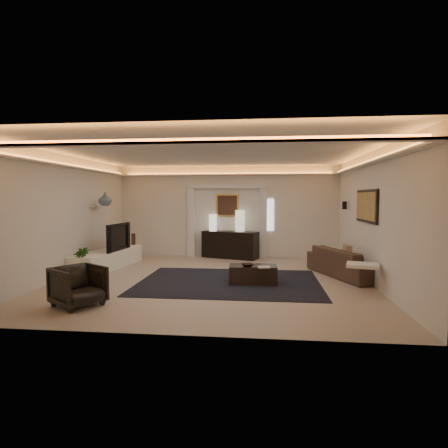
# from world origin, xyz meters

# --- Properties ---
(floor) EXTENTS (7.00, 7.00, 0.00)m
(floor) POSITION_xyz_m (0.00, 0.00, 0.00)
(floor) COLOR #A6988B
(floor) RESTS_ON ground
(ceiling) EXTENTS (7.00, 7.00, 0.00)m
(ceiling) POSITION_xyz_m (0.00, 0.00, 2.90)
(ceiling) COLOR white
(ceiling) RESTS_ON ground
(wall_back) EXTENTS (7.00, 0.00, 7.00)m
(wall_back) POSITION_xyz_m (0.00, 3.50, 1.45)
(wall_back) COLOR silver
(wall_back) RESTS_ON ground
(wall_front) EXTENTS (7.00, 0.00, 7.00)m
(wall_front) POSITION_xyz_m (0.00, -3.50, 1.45)
(wall_front) COLOR silver
(wall_front) RESTS_ON ground
(wall_left) EXTENTS (0.00, 7.00, 7.00)m
(wall_left) POSITION_xyz_m (-3.50, 0.00, 1.45)
(wall_left) COLOR silver
(wall_left) RESTS_ON ground
(wall_right) EXTENTS (0.00, 7.00, 7.00)m
(wall_right) POSITION_xyz_m (3.50, 0.00, 1.45)
(wall_right) COLOR silver
(wall_right) RESTS_ON ground
(cove_soffit) EXTENTS (7.00, 7.00, 0.04)m
(cove_soffit) POSITION_xyz_m (0.00, 0.00, 2.62)
(cove_soffit) COLOR silver
(cove_soffit) RESTS_ON ceiling
(daylight_slit) EXTENTS (0.25, 0.03, 1.00)m
(daylight_slit) POSITION_xyz_m (1.35, 3.48, 1.35)
(daylight_slit) COLOR white
(daylight_slit) RESTS_ON wall_back
(area_rug) EXTENTS (4.00, 3.00, 0.01)m
(area_rug) POSITION_xyz_m (0.40, -0.20, 0.01)
(area_rug) COLOR black
(area_rug) RESTS_ON ground
(pilaster_left) EXTENTS (0.22, 0.20, 2.20)m
(pilaster_left) POSITION_xyz_m (-1.15, 3.40, 1.10)
(pilaster_left) COLOR silver
(pilaster_left) RESTS_ON ground
(pilaster_right) EXTENTS (0.22, 0.20, 2.20)m
(pilaster_right) POSITION_xyz_m (1.15, 3.40, 1.10)
(pilaster_right) COLOR silver
(pilaster_right) RESTS_ON ground
(alcove_header) EXTENTS (2.52, 0.20, 0.12)m
(alcove_header) POSITION_xyz_m (0.00, 3.40, 2.25)
(alcove_header) COLOR silver
(alcove_header) RESTS_ON wall_back
(painting_frame) EXTENTS (0.74, 0.04, 0.74)m
(painting_frame) POSITION_xyz_m (0.00, 3.47, 1.65)
(painting_frame) COLOR tan
(painting_frame) RESTS_ON wall_back
(painting_canvas) EXTENTS (0.62, 0.02, 0.62)m
(painting_canvas) POSITION_xyz_m (0.00, 3.44, 1.65)
(painting_canvas) COLOR #4C2D1E
(painting_canvas) RESTS_ON wall_back
(art_panel_frame) EXTENTS (0.04, 1.64, 0.74)m
(art_panel_frame) POSITION_xyz_m (3.47, 0.30, 1.70)
(art_panel_frame) COLOR black
(art_panel_frame) RESTS_ON wall_right
(art_panel_gold) EXTENTS (0.02, 1.50, 0.62)m
(art_panel_gold) POSITION_xyz_m (3.44, 0.30, 1.70)
(art_panel_gold) COLOR tan
(art_panel_gold) RESTS_ON wall_right
(wall_sconce) EXTENTS (0.12, 0.12, 0.22)m
(wall_sconce) POSITION_xyz_m (3.38, 2.20, 1.68)
(wall_sconce) COLOR black
(wall_sconce) RESTS_ON wall_right
(wall_niche) EXTENTS (0.10, 0.55, 0.04)m
(wall_niche) POSITION_xyz_m (-3.44, 1.40, 1.65)
(wall_niche) COLOR silver
(wall_niche) RESTS_ON wall_left
(console) EXTENTS (1.83, 1.09, 0.88)m
(console) POSITION_xyz_m (0.12, 3.18, 0.40)
(console) COLOR black
(console) RESTS_ON ground
(lamp_left) EXTENTS (0.26, 0.26, 0.53)m
(lamp_left) POSITION_xyz_m (-0.44, 3.25, 1.09)
(lamp_left) COLOR white
(lamp_left) RESTS_ON console
(lamp_right) EXTENTS (0.34, 0.34, 0.66)m
(lamp_right) POSITION_xyz_m (0.42, 3.25, 1.09)
(lamp_right) COLOR beige
(lamp_right) RESTS_ON console
(media_ledge) EXTENTS (0.98, 2.76, 0.51)m
(media_ledge) POSITION_xyz_m (-2.99, 1.14, 0.23)
(media_ledge) COLOR white
(media_ledge) RESTS_ON ground
(tv) EXTENTS (1.27, 0.26, 0.73)m
(tv) POSITION_xyz_m (-2.82, 1.17, 0.81)
(tv) COLOR black
(tv) RESTS_ON media_ledge
(figurine) EXTENTS (0.13, 0.13, 0.34)m
(figurine) POSITION_xyz_m (-2.73, 2.39, 0.64)
(figurine) COLOR #3A281E
(figurine) RESTS_ON media_ledge
(ginger_jar) EXTENTS (0.45, 0.45, 0.37)m
(ginger_jar) POSITION_xyz_m (-3.15, 1.38, 1.85)
(ginger_jar) COLOR #4F5A66
(ginger_jar) RESTS_ON wall_niche
(plant) EXTENTS (0.45, 0.45, 0.70)m
(plant) POSITION_xyz_m (-3.15, -0.01, 0.35)
(plant) COLOR #14350B
(plant) RESTS_ON ground
(sofa) EXTENTS (2.45, 1.67, 0.67)m
(sofa) POSITION_xyz_m (3.15, 0.74, 0.33)
(sofa) COLOR brown
(sofa) RESTS_ON ground
(throw_blanket) EXTENTS (0.71, 0.63, 0.07)m
(throw_blanket) POSITION_xyz_m (3.12, -0.83, 0.55)
(throw_blanket) COLOR #FFE9C1
(throw_blanket) RESTS_ON sofa
(throw_pillow) EXTENTS (0.13, 0.44, 0.44)m
(throw_pillow) POSITION_xyz_m (3.15, 0.68, 0.55)
(throw_pillow) COLOR tan
(throw_pillow) RESTS_ON sofa
(coffee_table) EXTENTS (1.06, 0.62, 0.39)m
(coffee_table) POSITION_xyz_m (0.93, -0.23, 0.20)
(coffee_table) COLOR black
(coffee_table) RESTS_ON ground
(bowl) EXTENTS (0.34, 0.34, 0.07)m
(bowl) POSITION_xyz_m (0.82, -0.40, 0.44)
(bowl) COLOR black
(bowl) RESTS_ON coffee_table
(magazine) EXTENTS (0.27, 0.21, 0.03)m
(magazine) POSITION_xyz_m (1.18, -0.51, 0.42)
(magazine) COLOR beige
(magazine) RESTS_ON coffee_table
(armchair) EXTENTS (1.06, 1.06, 0.71)m
(armchair) POSITION_xyz_m (-2.04, -2.31, 0.35)
(armchair) COLOR black
(armchair) RESTS_ON ground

